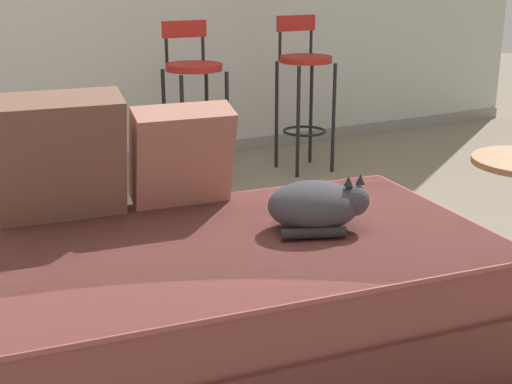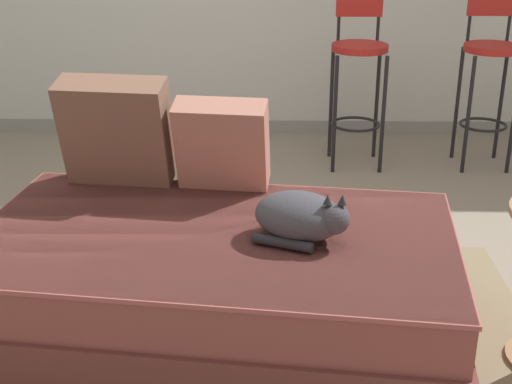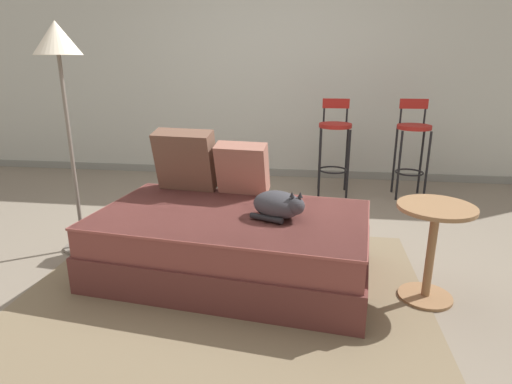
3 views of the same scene
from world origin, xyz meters
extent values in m
plane|color=slate|center=(0.00, 0.00, 0.00)|extent=(16.00, 16.00, 0.00)
cube|color=#B7BCB2|center=(0.00, 2.25, 1.30)|extent=(8.00, 0.10, 2.60)
cube|color=gray|center=(0.00, 2.20, 0.04)|extent=(8.00, 0.02, 0.09)
cube|color=#75664C|center=(0.00, -0.70, 0.00)|extent=(2.48, 2.13, 0.01)
cube|color=brown|center=(0.00, -0.40, 0.12)|extent=(1.89, 1.23, 0.24)
cube|color=brown|center=(0.00, -0.40, 0.34)|extent=(1.84, 1.19, 0.19)
cube|color=brown|center=(0.00, -0.40, 0.43)|extent=(1.85, 1.20, 0.02)
cube|color=brown|center=(-0.44, 0.07, 0.67)|extent=(0.47, 0.31, 0.47)
cube|color=#936051|center=(0.01, 0.02, 0.64)|extent=(0.40, 0.27, 0.39)
ellipsoid|color=#333338|center=(0.30, -0.43, 0.52)|extent=(0.39, 0.34, 0.17)
sphere|color=#333338|center=(0.42, -0.50, 0.54)|extent=(0.11, 0.11, 0.11)
cone|color=black|center=(0.40, -0.50, 0.62)|extent=(0.03, 0.03, 0.04)
cone|color=black|center=(0.45, -0.50, 0.62)|extent=(0.03, 0.03, 0.04)
cylinder|color=black|center=(0.25, -0.53, 0.46)|extent=(0.22, 0.11, 0.04)
cylinder|color=black|center=(0.59, 1.40, 0.36)|extent=(0.02, 0.02, 0.72)
cylinder|color=black|center=(0.88, 1.40, 0.36)|extent=(0.02, 0.02, 0.72)
cylinder|color=black|center=(0.59, 1.69, 0.36)|extent=(0.02, 0.02, 0.72)
cylinder|color=black|center=(0.88, 1.69, 0.36)|extent=(0.02, 0.02, 0.72)
torus|color=black|center=(0.73, 1.54, 0.26)|extent=(0.31, 0.31, 0.02)
cylinder|color=maroon|center=(0.73, 1.54, 0.74)|extent=(0.34, 0.34, 0.04)
cylinder|color=black|center=(0.61, 1.67, 0.84)|extent=(0.02, 0.02, 0.23)
cylinder|color=black|center=(0.85, 1.67, 0.84)|extent=(0.02, 0.02, 0.23)
cube|color=maroon|center=(0.73, 1.67, 0.95)|extent=(0.28, 0.03, 0.10)
cylinder|color=black|center=(1.38, 1.40, 0.36)|extent=(0.02, 0.02, 0.72)
cylinder|color=black|center=(1.66, 1.40, 0.36)|extent=(0.02, 0.02, 0.72)
cylinder|color=black|center=(1.38, 1.68, 0.36)|extent=(0.02, 0.02, 0.72)
cylinder|color=black|center=(1.66, 1.68, 0.36)|extent=(0.02, 0.02, 0.72)
torus|color=black|center=(1.52, 1.54, 0.26)|extent=(0.29, 0.29, 0.02)
cylinder|color=maroon|center=(1.52, 1.54, 0.74)|extent=(0.34, 0.34, 0.04)
cylinder|color=black|center=(1.40, 1.67, 0.84)|extent=(0.02, 0.02, 0.24)
cylinder|color=black|center=(1.64, 1.67, 0.84)|extent=(0.02, 0.02, 0.24)
cube|color=maroon|center=(1.52, 1.67, 0.96)|extent=(0.28, 0.03, 0.10)
cylinder|color=olive|center=(1.23, -0.55, 0.29)|extent=(0.05, 0.05, 0.57)
cylinder|color=olive|center=(1.23, -0.55, 0.01)|extent=(0.32, 0.32, 0.02)
cylinder|color=olive|center=(1.23, -0.55, 0.59)|extent=(0.44, 0.44, 0.02)
cylinder|color=slate|center=(-1.22, -0.15, 0.01)|extent=(0.28, 0.28, 0.02)
cylinder|color=slate|center=(-1.22, -0.15, 0.71)|extent=(0.03, 0.03, 1.42)
cone|color=beige|center=(-1.22, -0.15, 1.53)|extent=(0.32, 0.32, 0.22)
camera|label=1|loc=(-0.99, -2.39, 1.31)|focal=50.00mm
camera|label=2|loc=(0.20, -2.73, 1.56)|focal=50.00mm
camera|label=3|loc=(0.52, -2.97, 1.40)|focal=30.00mm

